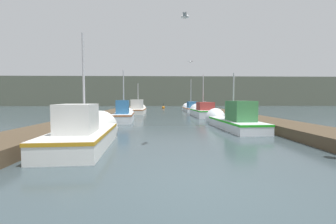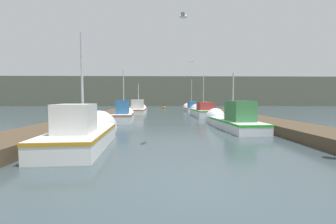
# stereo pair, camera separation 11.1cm
# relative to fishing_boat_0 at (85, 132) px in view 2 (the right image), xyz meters

# --- Properties ---
(ground_plane) EXTENTS (200.00, 200.00, 0.00)m
(ground_plane) POSITION_rel_fishing_boat_0_xyz_m (3.49, -4.22, -0.44)
(ground_plane) COLOR #38474C
(dock_left) EXTENTS (2.22, 40.00, 0.44)m
(dock_left) POSITION_rel_fishing_boat_0_xyz_m (-2.19, 11.78, -0.22)
(dock_left) COLOR #4C3D2B
(dock_left) RESTS_ON ground_plane
(dock_right) EXTENTS (2.22, 40.00, 0.44)m
(dock_right) POSITION_rel_fishing_boat_0_xyz_m (9.17, 11.78, -0.22)
(dock_right) COLOR #4C3D2B
(dock_right) RESTS_ON ground_plane
(distant_shore_ridge) EXTENTS (120.00, 16.00, 6.97)m
(distant_shore_ridge) POSITION_rel_fishing_boat_0_xyz_m (3.49, 52.44, 3.05)
(distant_shore_ridge) COLOR #565B4C
(distant_shore_ridge) RESTS_ON ground_plane
(fishing_boat_0) EXTENTS (2.06, 5.29, 4.50)m
(fishing_boat_0) POSITION_rel_fishing_boat_0_xyz_m (0.00, 0.00, 0.00)
(fishing_boat_0) COLOR silver
(fishing_boat_0) RESTS_ON ground_plane
(fishing_boat_1) EXTENTS (1.94, 6.27, 3.62)m
(fishing_boat_1) POSITION_rel_fishing_boat_0_xyz_m (6.82, 4.69, 0.00)
(fishing_boat_1) COLOR silver
(fishing_boat_1) RESTS_ON ground_plane
(fishing_boat_2) EXTENTS (1.71, 4.87, 4.20)m
(fishing_boat_2) POSITION_rel_fishing_boat_0_xyz_m (-0.07, 8.72, 0.04)
(fishing_boat_2) COLOR silver
(fishing_boat_2) RESTS_ON ground_plane
(fishing_boat_3) EXTENTS (1.95, 5.65, 4.48)m
(fishing_boat_3) POSITION_rel_fishing_boat_0_xyz_m (6.74, 13.28, 0.03)
(fishing_boat_3) COLOR silver
(fishing_boat_3) RESTS_ON ground_plane
(fishing_boat_4) EXTENTS (1.66, 5.90, 3.94)m
(fishing_boat_4) POSITION_rel_fishing_boat_0_xyz_m (0.07, 17.90, 0.06)
(fishing_boat_4) COLOR silver
(fishing_boat_4) RESTS_ON ground_plane
(fishing_boat_5) EXTENTS (1.90, 6.18, 4.95)m
(fishing_boat_5) POSITION_rel_fishing_boat_0_xyz_m (6.83, 22.98, -0.05)
(fishing_boat_5) COLOR silver
(fishing_boat_5) RESTS_ON ground_plane
(mooring_piling_1) EXTENTS (0.26, 0.26, 1.23)m
(mooring_piling_1) POSITION_rel_fishing_boat_0_xyz_m (8.22, 5.00, 0.18)
(mooring_piling_1) COLOR #473523
(mooring_piling_1) RESTS_ON ground_plane
(mooring_piling_2) EXTENTS (0.31, 0.31, 1.36)m
(mooring_piling_2) POSITION_rel_fishing_boat_0_xyz_m (8.25, 19.88, 0.25)
(mooring_piling_2) COLOR #473523
(mooring_piling_2) RESTS_ON ground_plane
(mooring_piling_3) EXTENTS (0.29, 0.29, 1.26)m
(mooring_piling_3) POSITION_rel_fishing_boat_0_xyz_m (-1.09, 28.91, 0.20)
(mooring_piling_3) COLOR #473523
(mooring_piling_3) RESTS_ON ground_plane
(channel_buoy) EXTENTS (0.51, 0.51, 1.01)m
(channel_buoy) POSITION_rel_fishing_boat_0_xyz_m (3.13, 30.85, -0.29)
(channel_buoy) COLOR #BF6513
(channel_buoy) RESTS_ON ground_plane
(seagull_lead) EXTENTS (0.30, 0.56, 0.12)m
(seagull_lead) POSITION_rel_fishing_boat_0_xyz_m (3.54, -0.69, 3.98)
(seagull_lead) COLOR white
(seagull_1) EXTENTS (0.52, 0.40, 0.12)m
(seagull_1) POSITION_rel_fishing_boat_0_xyz_m (5.55, 13.21, 4.77)
(seagull_1) COLOR white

